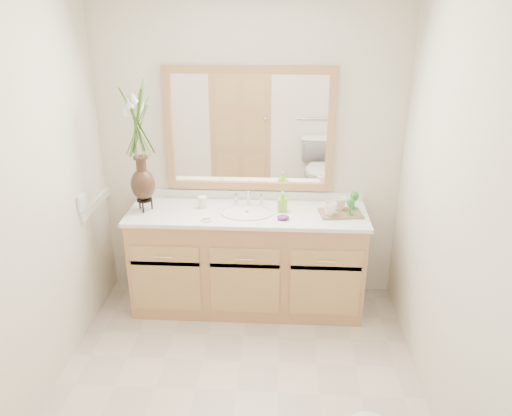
# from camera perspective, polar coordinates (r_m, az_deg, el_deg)

# --- Properties ---
(floor) EXTENTS (2.60, 2.60, 0.00)m
(floor) POSITION_cam_1_polar(r_m,az_deg,el_deg) (3.43, -2.23, -20.16)
(floor) COLOR beige
(floor) RESTS_ON ground
(wall_back) EXTENTS (2.40, 0.02, 2.40)m
(wall_back) POSITION_cam_1_polar(r_m,az_deg,el_deg) (3.98, -0.74, 6.09)
(wall_back) COLOR white
(wall_back) RESTS_ON floor
(wall_front) EXTENTS (2.40, 0.02, 2.40)m
(wall_front) POSITION_cam_1_polar(r_m,az_deg,el_deg) (1.67, -7.30, -19.92)
(wall_front) COLOR white
(wall_front) RESTS_ON floor
(wall_left) EXTENTS (0.02, 2.60, 2.40)m
(wall_left) POSITION_cam_1_polar(r_m,az_deg,el_deg) (3.12, -25.12, -0.87)
(wall_left) COLOR white
(wall_left) RESTS_ON floor
(wall_right) EXTENTS (0.02, 2.60, 2.40)m
(wall_right) POSITION_cam_1_polar(r_m,az_deg,el_deg) (2.90, 21.69, -1.97)
(wall_right) COLOR white
(wall_right) RESTS_ON floor
(vanity) EXTENTS (1.80, 0.55, 0.80)m
(vanity) POSITION_cam_1_polar(r_m,az_deg,el_deg) (4.02, -0.96, -6.07)
(vanity) COLOR tan
(vanity) RESTS_ON floor
(counter) EXTENTS (1.84, 0.57, 0.03)m
(counter) POSITION_cam_1_polar(r_m,az_deg,el_deg) (3.84, -1.00, -0.63)
(counter) COLOR white
(counter) RESTS_ON vanity
(sink) EXTENTS (0.38, 0.34, 0.23)m
(sink) POSITION_cam_1_polar(r_m,az_deg,el_deg) (3.84, -1.02, -1.27)
(sink) COLOR white
(sink) RESTS_ON counter
(mirror) EXTENTS (1.32, 0.04, 0.97)m
(mirror) POSITION_cam_1_polar(r_m,az_deg,el_deg) (3.91, -0.77, 8.88)
(mirror) COLOR white
(mirror) RESTS_ON wall_back
(switch_plate) EXTENTS (0.02, 0.12, 0.12)m
(switch_plate) POSITION_cam_1_polar(r_m,az_deg,el_deg) (3.83, -19.31, 0.61)
(switch_plate) COLOR white
(switch_plate) RESTS_ON wall_left
(flower_vase) EXTENTS (0.22, 0.22, 0.89)m
(flower_vase) POSITION_cam_1_polar(r_m,az_deg,el_deg) (3.77, -13.30, 8.28)
(flower_vase) COLOR black
(flower_vase) RESTS_ON counter
(tumbler) EXTENTS (0.07, 0.07, 0.09)m
(tumbler) POSITION_cam_1_polar(r_m,az_deg,el_deg) (3.92, -6.12, 0.68)
(tumbler) COLOR white
(tumbler) RESTS_ON counter
(soap_dish) EXTENTS (0.09, 0.09, 0.03)m
(soap_dish) POSITION_cam_1_polar(r_m,az_deg,el_deg) (3.70, -5.67, -1.26)
(soap_dish) COLOR white
(soap_dish) RESTS_ON counter
(soap_bottle) EXTENTS (0.07, 0.07, 0.14)m
(soap_bottle) POSITION_cam_1_polar(r_m,az_deg,el_deg) (3.83, 3.02, 0.66)
(soap_bottle) COLOR #85D432
(soap_bottle) RESTS_ON counter
(purple_dish) EXTENTS (0.11, 0.09, 0.03)m
(purple_dish) POSITION_cam_1_polar(r_m,az_deg,el_deg) (3.70, 3.12, -1.08)
(purple_dish) COLOR #5D246C
(purple_dish) RESTS_ON counter
(tray) EXTENTS (0.34, 0.25, 0.02)m
(tray) POSITION_cam_1_polar(r_m,az_deg,el_deg) (3.84, 9.63, -0.59)
(tray) COLOR olive
(tray) RESTS_ON counter
(mug_left) EXTENTS (0.12, 0.11, 0.10)m
(mug_left) POSITION_cam_1_polar(r_m,az_deg,el_deg) (3.76, 8.45, -0.04)
(mug_left) COLOR white
(mug_left) RESTS_ON tray
(mug_right) EXTENTS (0.14, 0.13, 0.11)m
(mug_right) POSITION_cam_1_polar(r_m,az_deg,el_deg) (3.87, 9.53, 0.56)
(mug_right) COLOR white
(mug_right) RESTS_ON tray
(goblet_front) EXTENTS (0.06, 0.06, 0.14)m
(goblet_front) POSITION_cam_1_polar(r_m,az_deg,el_deg) (3.77, 10.77, 0.51)
(goblet_front) COLOR #297D2C
(goblet_front) RESTS_ON tray
(goblet_back) EXTENTS (0.06, 0.06, 0.14)m
(goblet_back) POSITION_cam_1_polar(r_m,az_deg,el_deg) (3.89, 11.20, 1.22)
(goblet_back) COLOR #297D2C
(goblet_back) RESTS_ON tray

